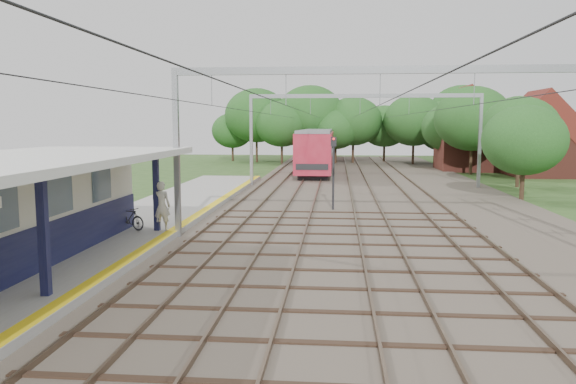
{
  "coord_description": "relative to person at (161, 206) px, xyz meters",
  "views": [
    {
      "loc": [
        1.57,
        -7.48,
        4.74
      ],
      "look_at": [
        -0.72,
        18.43,
        1.6
      ],
      "focal_mm": 35.0,
      "sensor_mm": 36.0,
      "label": 1
    }
  ],
  "objects": [
    {
      "name": "ballast_bed",
      "position": [
        9.7,
        15.0,
        -1.33
      ],
      "size": [
        18.0,
        90.0,
        0.1
      ],
      "primitive_type": "cube",
      "color": "#473D33",
      "rests_on": "ground"
    },
    {
      "name": "platform",
      "position": [
        -1.8,
        -1.0,
        -1.2
      ],
      "size": [
        5.0,
        52.0,
        0.35
      ],
      "primitive_type": "cube",
      "color": "gray",
      "rests_on": "ground"
    },
    {
      "name": "yellow_stripe",
      "position": [
        0.45,
        -1.0,
        -1.02
      ],
      "size": [
        0.45,
        52.0,
        0.01
      ],
      "primitive_type": "cube",
      "color": "yellow",
      "rests_on": "platform"
    },
    {
      "name": "rail_tracks",
      "position": [
        7.2,
        15.0,
        -1.2
      ],
      "size": [
        11.8,
        88.0,
        0.15
      ],
      "color": "brown",
      "rests_on": "ballast_bed"
    },
    {
      "name": "catenary_system",
      "position": [
        9.09,
        10.28,
        4.13
      ],
      "size": [
        17.22,
        88.0,
        7.0
      ],
      "color": "gray",
      "rests_on": "ground"
    },
    {
      "name": "tree_band",
      "position": [
        9.54,
        42.12,
        3.54
      ],
      "size": [
        31.72,
        30.88,
        8.82
      ],
      "color": "#382619",
      "rests_on": "ground"
    },
    {
      "name": "house_near",
      "position": [
        26.7,
        31.0,
        1.61
      ],
      "size": [
        7.0,
        6.12,
        7.89
      ],
      "color": "brown",
      "rests_on": "ground"
    },
    {
      "name": "house_far",
      "position": [
        21.7,
        37.0,
        1.85
      ],
      "size": [
        8.0,
        6.12,
        8.66
      ],
      "color": "brown",
      "rests_on": "ground"
    },
    {
      "name": "person",
      "position": [
        0.0,
        0.0,
        0.0
      ],
      "size": [
        0.76,
        0.51,
        2.06
      ],
      "primitive_type": "imported",
      "rotation": [
        0.0,
        0.0,
        3.12
      ],
      "color": "silver",
      "rests_on": "platform"
    },
    {
      "name": "bicycle",
      "position": [
        -1.42,
        0.0,
        -0.54
      ],
      "size": [
        1.67,
        1.04,
        0.98
      ],
      "primitive_type": "imported",
      "rotation": [
        0.0,
        0.0,
        1.18
      ],
      "color": "black",
      "rests_on": "platform"
    },
    {
      "name": "train",
      "position": [
        5.2,
        42.79,
        0.92
      ],
      "size": [
        3.16,
        39.36,
        4.14
      ],
      "color": "black",
      "rests_on": "ballast_bed"
    },
    {
      "name": "signal_post",
      "position": [
        7.05,
        8.03,
        1.12
      ],
      "size": [
        0.31,
        0.28,
        4.07
      ],
      "rotation": [
        0.0,
        0.0,
        0.26
      ],
      "color": "black",
      "rests_on": "ground"
    }
  ]
}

